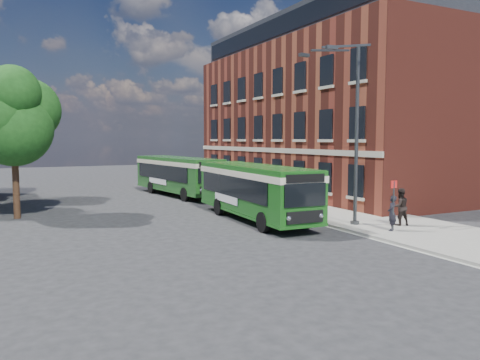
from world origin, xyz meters
TOP-DOWN VIEW (x-y plane):
  - ground at (0.00, 0.00)m, footprint 120.00×120.00m
  - pavement at (7.00, 8.00)m, footprint 6.00×48.00m
  - kerb_line at (3.95, 8.00)m, footprint 0.12×48.00m
  - brick_office at (14.00, 12.00)m, footprint 12.10×26.00m
  - street_lamp at (4.84, -2.00)m, footprint 2.96×2.38m
  - bus_stop_sign at (5.60, -4.20)m, footprint 0.35×0.08m
  - bus_front at (1.63, 2.11)m, footprint 2.99×10.58m
  - bus_rear at (1.57, 14.77)m, footprint 3.86×10.99m
  - pedestrian_a at (5.63, -4.10)m, footprint 0.72×0.69m
  - pedestrian_b at (6.97, -3.28)m, footprint 1.06×0.92m
  - tree_left at (-10.01, 8.48)m, footprint 4.98×4.73m

SIDE VIEW (x-z plane):
  - ground at x=0.00m, z-range 0.00..0.00m
  - kerb_line at x=3.95m, z-range 0.00..0.01m
  - pavement at x=7.00m, z-range 0.00..0.15m
  - pedestrian_a at x=5.63m, z-range 0.15..1.81m
  - pedestrian_b at x=6.97m, z-range 0.15..2.01m
  - bus_stop_sign at x=5.60m, z-range 0.25..2.77m
  - bus_front at x=1.63m, z-range 0.32..3.34m
  - bus_rear at x=1.57m, z-range 0.32..3.34m
  - street_lamp at x=4.84m, z-range 0.29..9.29m
  - tree_left at x=-10.01m, z-range 1.50..9.91m
  - brick_office at x=14.00m, z-range -0.13..14.07m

